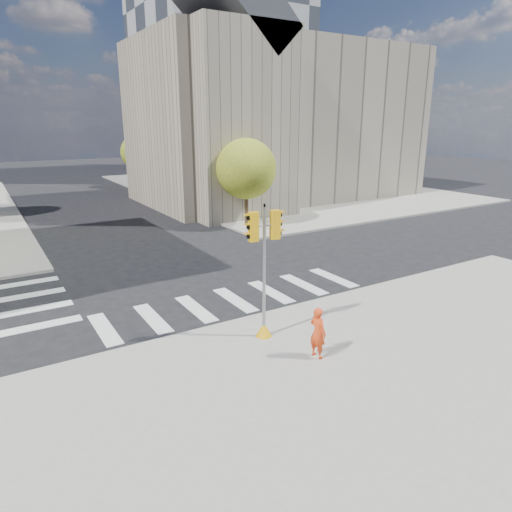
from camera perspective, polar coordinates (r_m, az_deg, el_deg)
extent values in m
plane|color=black|center=(21.02, -5.06, -3.70)|extent=(160.00, 160.00, 0.00)
cube|color=gray|center=(13.11, 18.18, -17.49)|extent=(30.00, 14.00, 0.15)
cube|color=gray|center=(52.78, 1.76, 8.67)|extent=(28.00, 40.00, 0.15)
cube|color=gray|center=(45.64, 2.86, 16.17)|extent=(26.00, 14.00, 14.00)
cube|color=gray|center=(37.20, -3.24, 16.10)|extent=(8.00, 8.00, 14.00)
cube|color=#383A3F|center=(38.11, -3.47, 28.98)|extent=(7.78, 8.00, 7.78)
cube|color=#9EA0A3|center=(67.60, -4.66, 23.02)|extent=(20.00, 18.00, 30.00)
cylinder|color=#382616|center=(32.67, -1.21, 5.82)|extent=(0.28, 0.28, 2.38)
sphere|color=#527120|center=(32.26, -1.24, 10.84)|extent=(4.20, 4.20, 4.20)
cylinder|color=#382616|center=(43.31, -9.35, 8.34)|extent=(0.28, 0.28, 2.52)
sphere|color=#527120|center=(42.99, -9.54, 12.43)|extent=(4.60, 4.60, 4.60)
cylinder|color=#382616|center=(54.54, -14.24, 9.56)|extent=(0.28, 0.28, 2.27)
sphere|color=#527120|center=(54.30, -14.45, 12.43)|extent=(4.00, 4.00, 4.00)
cylinder|color=black|center=(35.98, -3.82, 11.53)|extent=(0.12, 0.12, 8.00)
cube|color=black|center=(35.86, -3.95, 17.91)|extent=(0.35, 0.18, 0.22)
cylinder|color=black|center=(48.77, -11.72, 12.52)|extent=(0.12, 0.12, 8.00)
cube|color=black|center=(48.68, -12.00, 17.22)|extent=(0.35, 0.18, 0.22)
cone|color=#E6A40C|center=(15.78, 0.99, -9.15)|extent=(0.56, 0.56, 0.50)
cylinder|color=gray|center=(15.03, 1.02, -2.30)|extent=(0.11, 0.11, 4.47)
cylinder|color=black|center=(14.46, 1.07, 6.31)|extent=(0.07, 0.07, 0.12)
cylinder|color=gray|center=(14.59, 1.06, 3.80)|extent=(0.90, 0.19, 0.06)
cube|color=#E6A40C|center=(14.44, -0.32, 3.67)|extent=(0.33, 0.26, 0.95)
cube|color=#E6A40C|center=(14.74, 2.41, 3.92)|extent=(0.33, 0.26, 0.95)
imported|color=#ED4216|center=(14.37, 7.73, -9.46)|extent=(0.49, 0.66, 1.65)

